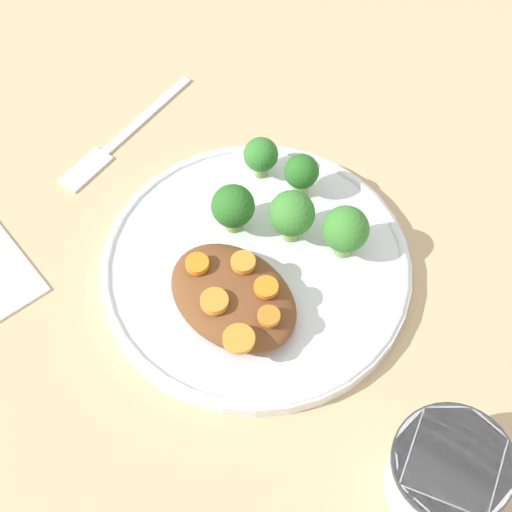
{
  "coord_description": "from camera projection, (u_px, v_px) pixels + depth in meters",
  "views": [
    {
      "loc": [
        -0.29,
        0.29,
        0.67
      ],
      "look_at": [
        0.0,
        0.0,
        0.03
      ],
      "focal_mm": 60.0,
      "sensor_mm": 36.0,
      "label": 1
    }
  ],
  "objects": [
    {
      "name": "dip_bowl",
      "position": [
        448.0,
        472.0,
        0.66
      ],
      "size": [
        0.09,
        0.09,
        0.06
      ],
      "color": "silver",
      "rests_on": "ground_plane"
    },
    {
      "name": "ground_plane",
      "position": [
        256.0,
        273.0,
        0.79
      ],
      "size": [
        4.0,
        4.0,
        0.0
      ],
      "primitive_type": "plane",
      "color": "tan"
    },
    {
      "name": "carrot_slice_4",
      "position": [
        239.0,
        339.0,
        0.7
      ],
      "size": [
        0.03,
        0.03,
        0.0
      ],
      "primitive_type": "cylinder",
      "color": "orange",
      "rests_on": "stew_mound"
    },
    {
      "name": "broccoli_floret_1",
      "position": [
        261.0,
        156.0,
        0.81
      ],
      "size": [
        0.03,
        0.03,
        0.05
      ],
      "color": "#759E51",
      "rests_on": "plate"
    },
    {
      "name": "stew_mound",
      "position": [
        233.0,
        297.0,
        0.74
      ],
      "size": [
        0.13,
        0.09,
        0.03
      ],
      "primitive_type": "ellipsoid",
      "color": "brown",
      "rests_on": "plate"
    },
    {
      "name": "broccoli_floret_4",
      "position": [
        345.0,
        230.0,
        0.76
      ],
      "size": [
        0.04,
        0.04,
        0.06
      ],
      "color": "#7FA85B",
      "rests_on": "plate"
    },
    {
      "name": "carrot_slice_5",
      "position": [
        197.0,
        264.0,
        0.74
      ],
      "size": [
        0.02,
        0.02,
        0.01
      ],
      "primitive_type": "cylinder",
      "color": "orange",
      "rests_on": "stew_mound"
    },
    {
      "name": "broccoli_floret_0",
      "position": [
        290.0,
        213.0,
        0.77
      ],
      "size": [
        0.04,
        0.04,
        0.06
      ],
      "color": "#7FA85B",
      "rests_on": "plate"
    },
    {
      "name": "carrot_slice_0",
      "position": [
        214.0,
        301.0,
        0.72
      ],
      "size": [
        0.02,
        0.02,
        0.01
      ],
      "primitive_type": "cylinder",
      "color": "orange",
      "rests_on": "stew_mound"
    },
    {
      "name": "broccoli_floret_2",
      "position": [
        301.0,
        174.0,
        0.8
      ],
      "size": [
        0.03,
        0.03,
        0.05
      ],
      "color": "#7FA85B",
      "rests_on": "plate"
    },
    {
      "name": "carrot_slice_3",
      "position": [
        266.0,
        287.0,
        0.73
      ],
      "size": [
        0.02,
        0.02,
        0.01
      ],
      "primitive_type": "cylinder",
      "color": "orange",
      "rests_on": "stew_mound"
    },
    {
      "name": "broccoli_floret_3",
      "position": [
        233.0,
        207.0,
        0.78
      ],
      "size": [
        0.04,
        0.04,
        0.05
      ],
      "color": "#759E51",
      "rests_on": "plate"
    },
    {
      "name": "carrot_slice_2",
      "position": [
        243.0,
        262.0,
        0.74
      ],
      "size": [
        0.02,
        0.02,
        0.01
      ],
      "primitive_type": "cylinder",
      "color": "orange",
      "rests_on": "stew_mound"
    },
    {
      "name": "fork",
      "position": [
        117.0,
        141.0,
        0.87
      ],
      "size": [
        0.04,
        0.19,
        0.01
      ],
      "rotation": [
        0.0,
        0.0,
        7.98
      ],
      "color": "silver",
      "rests_on": "ground_plane"
    },
    {
      "name": "carrot_slice_1",
      "position": [
        269.0,
        316.0,
        0.71
      ],
      "size": [
        0.02,
        0.02,
        0.0
      ],
      "primitive_type": "cylinder",
      "color": "orange",
      "rests_on": "stew_mound"
    },
    {
      "name": "plate",
      "position": [
        256.0,
        268.0,
        0.78
      ],
      "size": [
        0.28,
        0.28,
        0.02
      ],
      "color": "white",
      "rests_on": "ground_plane"
    }
  ]
}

